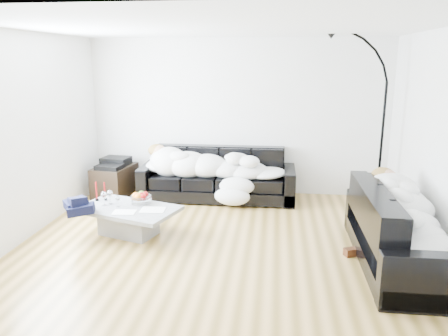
# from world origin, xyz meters

# --- Properties ---
(ground) EXTENTS (5.00, 5.00, 0.00)m
(ground) POSITION_xyz_m (0.00, 0.00, 0.00)
(ground) COLOR olive
(ground) RESTS_ON ground
(wall_back) EXTENTS (5.00, 0.02, 2.60)m
(wall_back) POSITION_xyz_m (0.00, 2.25, 1.30)
(wall_back) COLOR silver
(wall_back) RESTS_ON ground
(wall_left) EXTENTS (0.02, 4.50, 2.60)m
(wall_left) POSITION_xyz_m (-2.50, 0.00, 1.30)
(wall_left) COLOR silver
(wall_left) RESTS_ON ground
(wall_right) EXTENTS (0.02, 4.50, 2.60)m
(wall_right) POSITION_xyz_m (2.50, 0.00, 1.30)
(wall_right) COLOR silver
(wall_right) RESTS_ON ground
(ceiling) EXTENTS (5.00, 5.00, 0.00)m
(ceiling) POSITION_xyz_m (0.00, 0.00, 2.60)
(ceiling) COLOR white
(ceiling) RESTS_ON ground
(sofa_back) EXTENTS (2.52, 0.87, 0.83)m
(sofa_back) POSITION_xyz_m (-0.29, 1.81, 0.41)
(sofa_back) COLOR black
(sofa_back) RESTS_ON ground
(sofa_right) EXTENTS (0.90, 2.11, 0.85)m
(sofa_right) POSITION_xyz_m (2.07, -0.33, 0.43)
(sofa_right) COLOR black
(sofa_right) RESTS_ON ground
(sleeper_back) EXTENTS (2.14, 0.74, 0.43)m
(sleeper_back) POSITION_xyz_m (-0.29, 1.76, 0.63)
(sleeper_back) COLOR silver
(sleeper_back) RESTS_ON sofa_back
(sleeper_right) EXTENTS (0.76, 1.81, 0.44)m
(sleeper_right) POSITION_xyz_m (2.07, -0.33, 0.64)
(sleeper_right) COLOR silver
(sleeper_right) RESTS_ON sofa_right
(teal_cushion) EXTENTS (0.42, 0.38, 0.20)m
(teal_cushion) POSITION_xyz_m (2.01, 0.32, 0.72)
(teal_cushion) COLOR #0C5439
(teal_cushion) RESTS_ON sofa_right
(coffee_table) EXTENTS (1.44, 1.10, 0.37)m
(coffee_table) POSITION_xyz_m (-1.25, 0.14, 0.19)
(coffee_table) COLOR #939699
(coffee_table) RESTS_ON ground
(fruit_bowl) EXTENTS (0.34, 0.34, 0.17)m
(fruit_bowl) POSITION_xyz_m (-1.12, 0.32, 0.46)
(fruit_bowl) COLOR white
(fruit_bowl) RESTS_ON coffee_table
(wine_glass_a) EXTENTS (0.09, 0.09, 0.19)m
(wine_glass_a) POSITION_xyz_m (-1.52, 0.25, 0.47)
(wine_glass_a) COLOR white
(wine_glass_a) RESTS_ON coffee_table
(wine_glass_b) EXTENTS (0.10, 0.10, 0.19)m
(wine_glass_b) POSITION_xyz_m (-1.58, 0.17, 0.47)
(wine_glass_b) COLOR white
(wine_glass_b) RESTS_ON coffee_table
(wine_glass_c) EXTENTS (0.07, 0.07, 0.15)m
(wine_glass_c) POSITION_xyz_m (-1.38, 0.15, 0.45)
(wine_glass_c) COLOR white
(wine_glass_c) RESTS_ON coffee_table
(candle_left) EXTENTS (0.05, 0.05, 0.27)m
(candle_left) POSITION_xyz_m (-1.76, 0.36, 0.51)
(candle_left) COLOR maroon
(candle_left) RESTS_ON coffee_table
(candle_right) EXTENTS (0.05, 0.05, 0.25)m
(candle_right) POSITION_xyz_m (-1.65, 0.39, 0.50)
(candle_right) COLOR maroon
(candle_right) RESTS_ON coffee_table
(newspaper_a) EXTENTS (0.33, 0.26, 0.01)m
(newspaper_a) POSITION_xyz_m (-0.89, 0.08, 0.38)
(newspaper_a) COLOR silver
(newspaper_a) RESTS_ON coffee_table
(newspaper_b) EXTENTS (0.30, 0.23, 0.01)m
(newspaper_b) POSITION_xyz_m (-1.23, -0.05, 0.38)
(newspaper_b) COLOR silver
(newspaper_b) RESTS_ON coffee_table
(navy_jacket) EXTENTS (0.42, 0.40, 0.17)m
(navy_jacket) POSITION_xyz_m (-1.78, -0.13, 0.54)
(navy_jacket) COLOR black
(navy_jacket) RESTS_ON coffee_table
(shoes) EXTENTS (0.52, 0.42, 0.10)m
(shoes) POSITION_xyz_m (1.69, -0.09, 0.05)
(shoes) COLOR #472311
(shoes) RESTS_ON ground
(av_cabinet) EXTENTS (0.63, 0.83, 0.52)m
(av_cabinet) POSITION_xyz_m (-2.02, 1.72, 0.26)
(av_cabinet) COLOR black
(av_cabinet) RESTS_ON ground
(stereo) EXTENTS (0.48, 0.40, 0.13)m
(stereo) POSITION_xyz_m (-2.02, 1.72, 0.59)
(stereo) COLOR black
(stereo) RESTS_ON av_cabinet
(floor_lamp) EXTENTS (0.89, 0.42, 2.37)m
(floor_lamp) POSITION_xyz_m (2.20, 1.49, 1.19)
(floor_lamp) COLOR black
(floor_lamp) RESTS_ON ground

